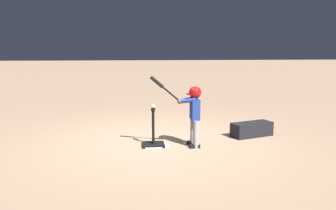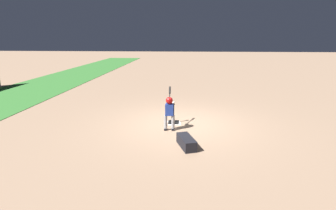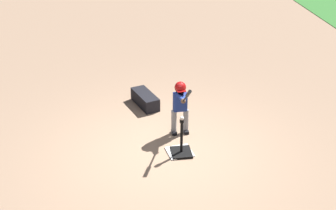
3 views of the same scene
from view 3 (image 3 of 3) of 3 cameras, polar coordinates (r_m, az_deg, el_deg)
The scene contains 6 objects.
ground_plane at distance 8.54m, azimuth -0.32°, elevation -5.78°, with size 90.00×90.00×0.00m, color #93755B.
home_plate at distance 8.53m, azimuth 1.42°, elevation -5.74°, with size 0.44×0.44×0.02m, color white.
batting_tee at distance 8.46m, azimuth 1.64°, elevation -5.31°, with size 0.40×0.36×0.69m.
batter_child at distance 8.78m, azimuth 1.54°, elevation 0.40°, with size 0.91×0.34×1.28m.
baseball at distance 8.14m, azimuth 1.70°, elevation -1.61°, with size 0.07×0.07×0.07m, color white.
equipment_bag at distance 10.12m, azimuth -2.81°, elevation 0.70°, with size 0.84×0.32×0.28m, color black.
Camera 3 is at (7.10, -0.98, 4.64)m, focal length 50.00 mm.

